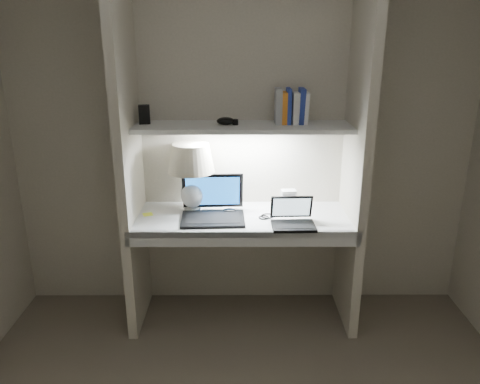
{
  "coord_description": "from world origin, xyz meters",
  "views": [
    {
      "loc": [
        -0.03,
        -1.68,
        1.91
      ],
      "look_at": [
        -0.02,
        1.05,
        1.0
      ],
      "focal_mm": 35.0,
      "sensor_mm": 36.0,
      "label": 1
    }
  ],
  "objects_px": {
    "table_lamp": "(191,166)",
    "laptop_main": "(213,208)",
    "laptop_netbook": "(293,219)",
    "book_row": "(291,107)",
    "speaker": "(288,200)"
  },
  "relations": [
    {
      "from": "table_lamp",
      "to": "laptop_main",
      "type": "relative_size",
      "value": 1.1
    },
    {
      "from": "laptop_netbook",
      "to": "book_row",
      "type": "xyz_separation_m",
      "value": [
        0.0,
        0.31,
        0.66
      ]
    },
    {
      "from": "book_row",
      "to": "table_lamp",
      "type": "bearing_deg",
      "value": -176.49
    },
    {
      "from": "laptop_main",
      "to": "laptop_netbook",
      "type": "height_order",
      "value": "laptop_main"
    },
    {
      "from": "table_lamp",
      "to": "laptop_main",
      "type": "height_order",
      "value": "table_lamp"
    },
    {
      "from": "table_lamp",
      "to": "book_row",
      "type": "relative_size",
      "value": 2.05
    },
    {
      "from": "table_lamp",
      "to": "laptop_main",
      "type": "xyz_separation_m",
      "value": [
        0.15,
        -0.13,
        -0.25
      ]
    },
    {
      "from": "laptop_main",
      "to": "speaker",
      "type": "height_order",
      "value": "laptop_main"
    },
    {
      "from": "laptop_main",
      "to": "book_row",
      "type": "xyz_separation_m",
      "value": [
        0.51,
        0.17,
        0.64
      ]
    },
    {
      "from": "laptop_netbook",
      "to": "book_row",
      "type": "bearing_deg",
      "value": 88.19
    },
    {
      "from": "laptop_netbook",
      "to": "table_lamp",
      "type": "bearing_deg",
      "value": 156.06
    },
    {
      "from": "laptop_netbook",
      "to": "speaker",
      "type": "bearing_deg",
      "value": 88.26
    },
    {
      "from": "laptop_netbook",
      "to": "laptop_main",
      "type": "bearing_deg",
      "value": 162.79
    },
    {
      "from": "speaker",
      "to": "laptop_netbook",
      "type": "bearing_deg",
      "value": -98.48
    },
    {
      "from": "laptop_main",
      "to": "book_row",
      "type": "distance_m",
      "value": 0.84
    }
  ]
}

